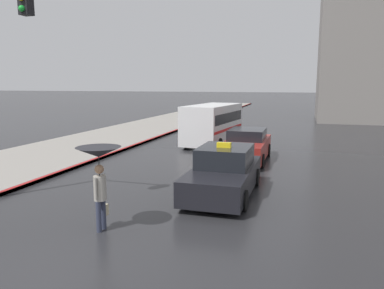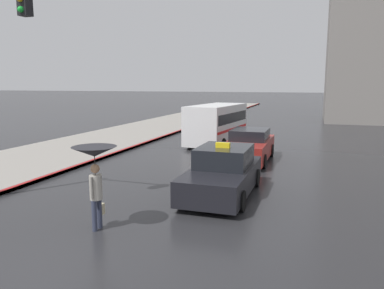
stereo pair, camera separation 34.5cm
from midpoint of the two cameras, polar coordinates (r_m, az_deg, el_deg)
name	(u,v)px [view 2 (the right image)]	position (r m, az deg, el deg)	size (l,w,h in m)	color
ground_plane	(38,279)	(7.65, -21.19, -18.63)	(300.00, 300.00, 0.00)	#262628
taxi	(223,173)	(11.92, 5.57, -4.40)	(1.91, 4.37, 1.68)	black
sedan_red	(249,146)	(17.29, 9.25, -0.26)	(1.91, 4.41, 1.43)	maroon
ambulance_van	(217,123)	(21.61, 4.23, 3.35)	(2.59, 5.27, 2.30)	silver
pedestrian_with_umbrella	(95,163)	(9.08, -13.54, -2.70)	(1.06, 1.06, 2.04)	#2D3347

